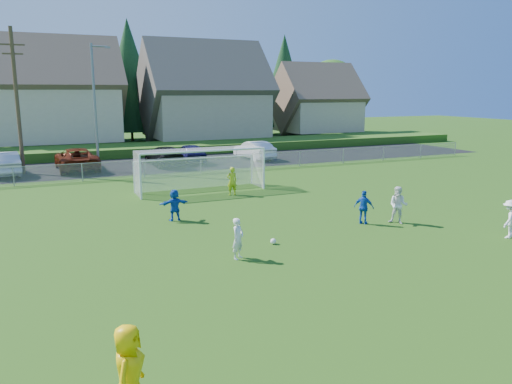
% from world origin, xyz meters
% --- Properties ---
extents(ground, '(160.00, 160.00, 0.00)m').
position_xyz_m(ground, '(0.00, 0.00, 0.00)').
color(ground, '#193D0C').
rests_on(ground, ground).
extents(asphalt_lot, '(60.00, 60.00, 0.00)m').
position_xyz_m(asphalt_lot, '(0.00, 27.50, 0.01)').
color(asphalt_lot, black).
rests_on(asphalt_lot, ground).
extents(grass_embankment, '(70.00, 6.00, 0.80)m').
position_xyz_m(grass_embankment, '(0.00, 35.00, 0.40)').
color(grass_embankment, '#1E420F').
rests_on(grass_embankment, ground).
extents(soccer_ball, '(0.22, 0.22, 0.22)m').
position_xyz_m(soccer_ball, '(-0.67, 4.89, 0.11)').
color(soccer_ball, white).
rests_on(soccer_ball, ground).
extents(referee, '(0.90, 1.03, 1.78)m').
position_xyz_m(referee, '(-7.55, -3.35, 0.89)').
color(referee, '#FFC005').
rests_on(referee, ground).
extents(player_white_a, '(0.63, 0.60, 1.45)m').
position_xyz_m(player_white_a, '(-2.53, 3.89, 0.73)').
color(player_white_a, white).
rests_on(player_white_a, ground).
extents(player_white_b, '(0.99, 1.02, 1.65)m').
position_xyz_m(player_white_b, '(5.66, 5.36, 0.83)').
color(player_white_b, white).
rests_on(player_white_b, ground).
extents(player_white_c, '(1.14, 0.94, 1.54)m').
position_xyz_m(player_white_c, '(8.23, 1.81, 0.77)').
color(player_white_c, white).
rests_on(player_white_c, ground).
extents(player_blue_a, '(0.83, 0.91, 1.49)m').
position_xyz_m(player_blue_a, '(4.25, 5.93, 0.74)').
color(player_blue_a, '#1248B2').
rests_on(player_blue_a, ground).
extents(player_blue_b, '(1.34, 0.47, 1.43)m').
position_xyz_m(player_blue_b, '(-3.16, 9.91, 0.72)').
color(player_blue_b, '#1248B2').
rests_on(player_blue_b, ground).
extents(goalkeeper, '(0.60, 0.42, 1.59)m').
position_xyz_m(goalkeeper, '(1.25, 14.07, 0.79)').
color(goalkeeper, '#B0C917').
rests_on(goalkeeper, ground).
extents(car_b, '(2.33, 5.15, 1.64)m').
position_xyz_m(car_b, '(-10.67, 26.73, 0.82)').
color(car_b, silver).
rests_on(car_b, ground).
extents(car_c, '(2.94, 6.00, 1.64)m').
position_xyz_m(car_c, '(-5.91, 27.08, 0.82)').
color(car_c, '#5D1C0A').
rests_on(car_c, ground).
extents(car_d, '(2.32, 5.28, 1.51)m').
position_xyz_m(car_d, '(0.55, 26.63, 0.76)').
color(car_d, black).
rests_on(car_d, ground).
extents(car_e, '(2.02, 4.64, 1.56)m').
position_xyz_m(car_e, '(2.85, 27.41, 0.78)').
color(car_e, '#161447').
rests_on(car_e, ground).
extents(car_f, '(2.10, 4.86, 1.56)m').
position_xyz_m(car_f, '(8.46, 27.19, 0.78)').
color(car_f, white).
rests_on(car_f, ground).
extents(soccer_goal, '(7.42, 1.90, 2.50)m').
position_xyz_m(soccer_goal, '(0.00, 16.05, 1.63)').
color(soccer_goal, white).
rests_on(soccer_goal, ground).
extents(chainlink_fence, '(52.06, 0.06, 1.20)m').
position_xyz_m(chainlink_fence, '(0.00, 22.00, 0.63)').
color(chainlink_fence, gray).
rests_on(chainlink_fence, ground).
extents(streetlight, '(1.38, 0.18, 9.00)m').
position_xyz_m(streetlight, '(-4.45, 26.00, 4.84)').
color(streetlight, slate).
rests_on(streetlight, ground).
extents(utility_pole, '(1.60, 0.26, 10.00)m').
position_xyz_m(utility_pole, '(-9.50, 27.00, 5.15)').
color(utility_pole, '#473321').
rests_on(utility_pole, ground).
extents(houses_row, '(53.90, 11.45, 13.27)m').
position_xyz_m(houses_row, '(1.97, 42.46, 7.33)').
color(houses_row, tan).
rests_on(houses_row, ground).
extents(tree_row, '(65.98, 12.36, 13.80)m').
position_xyz_m(tree_row, '(1.04, 48.74, 6.91)').
color(tree_row, '#382616').
rests_on(tree_row, ground).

